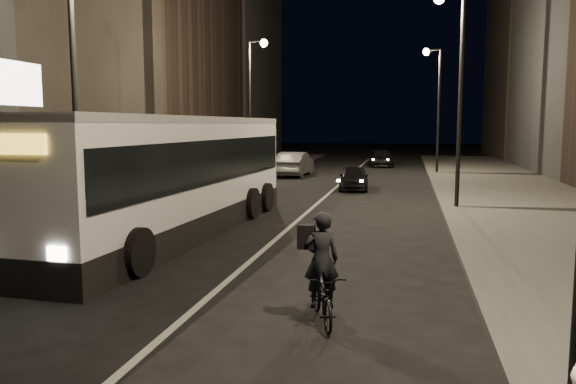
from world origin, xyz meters
The scene contains 13 objects.
ground centered at (0.00, 0.00, 0.00)m, with size 180.00×180.00×0.00m, color black.
sidewalk_right centered at (8.50, 14.00, 0.08)m, with size 7.00×70.00×0.16m, color #393937.
sidewalk_left centered at (-8.50, 14.00, 0.08)m, with size 7.00×70.00×0.16m, color #393937.
building_row_left centered at (-16.00, 28.50, 11.00)m, with size 8.00×61.00×22.00m, color black.
streetlight_right_mid centered at (5.33, 12.00, 5.36)m, with size 1.20×0.44×8.12m.
streetlight_right_far centered at (5.33, 28.00, 5.36)m, with size 1.20×0.44×8.12m.
streetlight_left_near centered at (-5.33, 4.00, 5.36)m, with size 1.20×0.44×8.12m.
streetlight_left_far centered at (-5.33, 22.00, 5.36)m, with size 1.20×0.44×8.12m.
city_bus centered at (-3.23, 5.23, 1.94)m, with size 3.57×13.33×3.56m.
cyclist_on_bicycle centered at (2.36, -1.47, 0.64)m, with size 1.08×1.77×1.93m.
car_near centered at (1.01, 18.24, 0.61)m, with size 1.44×3.58×1.22m, color black.
car_mid centered at (-3.47, 25.07, 0.79)m, with size 1.66×4.77×1.57m, color #38383A.
car_far centered at (1.63, 35.05, 0.65)m, with size 1.83×4.51×1.31m, color black.
Camera 1 is at (3.71, -10.50, 3.32)m, focal length 35.00 mm.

